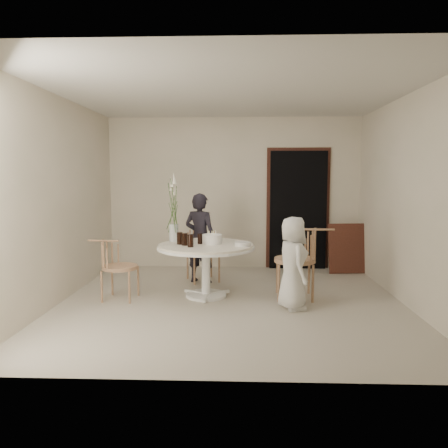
{
  "coord_description": "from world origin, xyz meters",
  "views": [
    {
      "loc": [
        0.12,
        -5.63,
        1.66
      ],
      "look_at": [
        -0.1,
        0.3,
        1.01
      ],
      "focal_mm": 35.0,
      "sensor_mm": 36.0,
      "label": 1
    }
  ],
  "objects_px": {
    "chair_left": "(112,261)",
    "birthday_cake": "(212,239)",
    "table": "(206,253)",
    "girl": "(200,238)",
    "boy": "(293,263)",
    "chair_right": "(305,253)",
    "chair_far": "(201,244)",
    "flower_vase": "(174,215)"
  },
  "relations": [
    {
      "from": "chair_right",
      "to": "girl",
      "type": "xyz_separation_m",
      "value": [
        -1.5,
        0.82,
        0.07
      ]
    },
    {
      "from": "girl",
      "to": "flower_vase",
      "type": "relative_size",
      "value": 1.43
    },
    {
      "from": "chair_right",
      "to": "birthday_cake",
      "type": "xyz_separation_m",
      "value": [
        -1.27,
        0.07,
        0.17
      ]
    },
    {
      "from": "boy",
      "to": "flower_vase",
      "type": "bearing_deg",
      "value": 51.14
    },
    {
      "from": "table",
      "to": "girl",
      "type": "distance_m",
      "value": 0.83
    },
    {
      "from": "chair_far",
      "to": "girl",
      "type": "height_order",
      "value": "girl"
    },
    {
      "from": "flower_vase",
      "to": "chair_far",
      "type": "bearing_deg",
      "value": 67.4
    },
    {
      "from": "chair_far",
      "to": "chair_right",
      "type": "height_order",
      "value": "chair_right"
    },
    {
      "from": "birthday_cake",
      "to": "girl",
      "type": "bearing_deg",
      "value": 107.28
    },
    {
      "from": "chair_right",
      "to": "chair_left",
      "type": "height_order",
      "value": "chair_right"
    },
    {
      "from": "table",
      "to": "boy",
      "type": "bearing_deg",
      "value": -24.58
    },
    {
      "from": "chair_right",
      "to": "girl",
      "type": "bearing_deg",
      "value": -116.29
    },
    {
      "from": "table",
      "to": "girl",
      "type": "relative_size",
      "value": 0.95
    },
    {
      "from": "birthday_cake",
      "to": "flower_vase",
      "type": "distance_m",
      "value": 0.68
    },
    {
      "from": "chair_left",
      "to": "flower_vase",
      "type": "xyz_separation_m",
      "value": [
        0.78,
        0.44,
        0.58
      ]
    },
    {
      "from": "table",
      "to": "girl",
      "type": "bearing_deg",
      "value": 100.83
    },
    {
      "from": "boy",
      "to": "girl",
      "type": "bearing_deg",
      "value": 31.08
    },
    {
      "from": "table",
      "to": "flower_vase",
      "type": "height_order",
      "value": "flower_vase"
    },
    {
      "from": "chair_far",
      "to": "chair_right",
      "type": "bearing_deg",
      "value": -56.55
    },
    {
      "from": "chair_right",
      "to": "girl",
      "type": "height_order",
      "value": "girl"
    },
    {
      "from": "table",
      "to": "boy",
      "type": "relative_size",
      "value": 1.14
    },
    {
      "from": "chair_right",
      "to": "chair_left",
      "type": "distance_m",
      "value": 2.61
    },
    {
      "from": "chair_far",
      "to": "chair_left",
      "type": "distance_m",
      "value": 1.62
    },
    {
      "from": "boy",
      "to": "flower_vase",
      "type": "relative_size",
      "value": 1.19
    },
    {
      "from": "chair_right",
      "to": "flower_vase",
      "type": "height_order",
      "value": "flower_vase"
    },
    {
      "from": "chair_far",
      "to": "girl",
      "type": "xyz_separation_m",
      "value": [
        0.01,
        -0.22,
        0.13
      ]
    },
    {
      "from": "chair_far",
      "to": "flower_vase",
      "type": "bearing_deg",
      "value": -134.59
    },
    {
      "from": "chair_far",
      "to": "chair_right",
      "type": "distance_m",
      "value": 1.84
    },
    {
      "from": "girl",
      "to": "table",
      "type": "bearing_deg",
      "value": 122.41
    },
    {
      "from": "birthday_cake",
      "to": "chair_left",
      "type": "bearing_deg",
      "value": -170.62
    },
    {
      "from": "boy",
      "to": "chair_right",
      "type": "bearing_deg",
      "value": -37.14
    },
    {
      "from": "chair_far",
      "to": "boy",
      "type": "relative_size",
      "value": 0.75
    },
    {
      "from": "boy",
      "to": "birthday_cake",
      "type": "relative_size",
      "value": 4.31
    },
    {
      "from": "chair_left",
      "to": "birthday_cake",
      "type": "distance_m",
      "value": 1.38
    },
    {
      "from": "boy",
      "to": "birthday_cake",
      "type": "distance_m",
      "value": 1.2
    },
    {
      "from": "boy",
      "to": "chair_far",
      "type": "bearing_deg",
      "value": 26.98
    },
    {
      "from": "flower_vase",
      "to": "chair_left",
      "type": "bearing_deg",
      "value": -150.68
    },
    {
      "from": "chair_right",
      "to": "birthday_cake",
      "type": "distance_m",
      "value": 1.28
    },
    {
      "from": "boy",
      "to": "birthday_cake",
      "type": "bearing_deg",
      "value": 48.61
    },
    {
      "from": "chair_right",
      "to": "boy",
      "type": "height_order",
      "value": "boy"
    },
    {
      "from": "table",
      "to": "birthday_cake",
      "type": "bearing_deg",
      "value": 32.1
    },
    {
      "from": "table",
      "to": "chair_far",
      "type": "relative_size",
      "value": 1.52
    }
  ]
}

